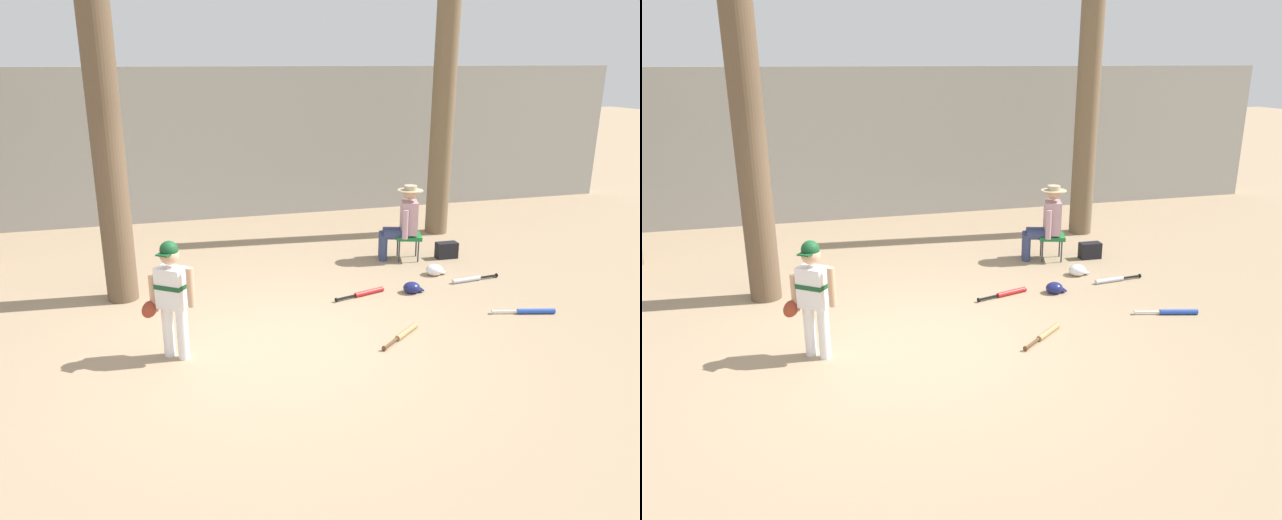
# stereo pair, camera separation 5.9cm
# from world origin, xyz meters

# --- Properties ---
(ground_plane) EXTENTS (60.00, 60.00, 0.00)m
(ground_plane) POSITION_xyz_m (0.00, 0.00, 0.00)
(ground_plane) COLOR #9E8466
(concrete_back_wall) EXTENTS (18.00, 0.36, 2.94)m
(concrete_back_wall) POSITION_xyz_m (0.00, 6.19, 1.47)
(concrete_back_wall) COLOR #9E9E99
(concrete_back_wall) RESTS_ON ground
(tree_near_player) EXTENTS (0.60, 0.60, 5.39)m
(tree_near_player) POSITION_xyz_m (-1.63, 1.97, 2.39)
(tree_near_player) COLOR brown
(tree_near_player) RESTS_ON ground
(tree_behind_spectator) EXTENTS (0.60, 0.60, 5.55)m
(tree_behind_spectator) POSITION_xyz_m (3.90, 3.88, 2.47)
(tree_behind_spectator) COLOR brown
(tree_behind_spectator) RESTS_ON ground
(young_ballplayer) EXTENTS (0.59, 0.40, 1.31)m
(young_ballplayer) POSITION_xyz_m (-1.06, 0.04, 0.74)
(young_ballplayer) COLOR white
(young_ballplayer) RESTS_ON ground
(folding_stool) EXTENTS (0.50, 0.50, 0.41)m
(folding_stool) POSITION_xyz_m (2.73, 2.51, 0.36)
(folding_stool) COLOR #196B2D
(folding_stool) RESTS_ON ground
(seated_spectator) EXTENTS (0.68, 0.53, 1.20)m
(seated_spectator) POSITION_xyz_m (2.64, 2.54, 0.64)
(seated_spectator) COLOR navy
(seated_spectator) RESTS_ON ground
(handbag_beside_stool) EXTENTS (0.34, 0.19, 0.26)m
(handbag_beside_stool) POSITION_xyz_m (3.36, 2.39, 0.13)
(handbag_beside_stool) COLOR black
(handbag_beside_stool) RESTS_ON ground
(bat_wood_tan) EXTENTS (0.64, 0.53, 0.07)m
(bat_wood_tan) POSITION_xyz_m (1.53, -0.15, 0.03)
(bat_wood_tan) COLOR tan
(bat_wood_tan) RESTS_ON ground
(bat_aluminum_silver) EXTENTS (0.76, 0.14, 0.07)m
(bat_aluminum_silver) POSITION_xyz_m (3.18, 1.29, 0.03)
(bat_aluminum_silver) COLOR #B7BCC6
(bat_aluminum_silver) RESTS_ON ground
(bat_blue_youth) EXTENTS (0.79, 0.26, 0.07)m
(bat_blue_youth) POSITION_xyz_m (3.33, 0.02, 0.03)
(bat_blue_youth) COLOR #2347AD
(bat_blue_youth) RESTS_ON ground
(bat_red_barrel) EXTENTS (0.77, 0.28, 0.07)m
(bat_red_barrel) POSITION_xyz_m (1.54, 1.19, 0.03)
(bat_red_barrel) COLOR red
(bat_red_barrel) RESTS_ON ground
(batting_helmet_white) EXTENTS (0.31, 0.23, 0.18)m
(batting_helmet_white) POSITION_xyz_m (2.81, 1.70, 0.08)
(batting_helmet_white) COLOR silver
(batting_helmet_white) RESTS_ON ground
(batting_helmet_navy) EXTENTS (0.28, 0.22, 0.16)m
(batting_helmet_navy) POSITION_xyz_m (2.18, 1.11, 0.07)
(batting_helmet_navy) COLOR navy
(batting_helmet_navy) RESTS_ON ground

